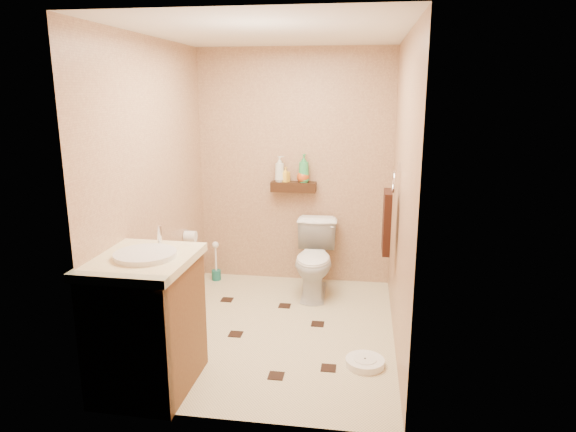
# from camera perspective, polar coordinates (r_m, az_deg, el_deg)

# --- Properties ---
(ground) EXTENTS (2.50, 2.50, 0.00)m
(ground) POSITION_cam_1_polar(r_m,az_deg,el_deg) (4.48, -1.53, -12.51)
(ground) COLOR beige
(ground) RESTS_ON ground
(wall_back) EXTENTS (2.00, 0.04, 2.40)m
(wall_back) POSITION_cam_1_polar(r_m,az_deg,el_deg) (5.30, 0.74, 5.34)
(wall_back) COLOR tan
(wall_back) RESTS_ON ground
(wall_front) EXTENTS (2.00, 0.04, 2.40)m
(wall_front) POSITION_cam_1_polar(r_m,az_deg,el_deg) (2.90, -5.98, -2.01)
(wall_front) COLOR tan
(wall_front) RESTS_ON ground
(wall_left) EXTENTS (0.04, 2.50, 2.40)m
(wall_left) POSITION_cam_1_polar(r_m,az_deg,el_deg) (4.37, -14.67, 3.03)
(wall_left) COLOR tan
(wall_left) RESTS_ON ground
(wall_right) EXTENTS (0.04, 2.50, 2.40)m
(wall_right) POSITION_cam_1_polar(r_m,az_deg,el_deg) (4.03, 12.50, 2.28)
(wall_right) COLOR tan
(wall_right) RESTS_ON ground
(ceiling) EXTENTS (2.00, 2.50, 0.02)m
(ceiling) POSITION_cam_1_polar(r_m,az_deg,el_deg) (4.03, -1.76, 19.74)
(ceiling) COLOR silver
(ceiling) RESTS_ON wall_back
(wall_shelf) EXTENTS (0.46, 0.14, 0.10)m
(wall_shelf) POSITION_cam_1_polar(r_m,az_deg,el_deg) (5.25, 0.62, 3.27)
(wall_shelf) COLOR #311C0D
(wall_shelf) RESTS_ON wall_back
(floor_accents) EXTENTS (1.18, 1.38, 0.01)m
(floor_accents) POSITION_cam_1_polar(r_m,az_deg,el_deg) (4.44, -1.30, -12.68)
(floor_accents) COLOR black
(floor_accents) RESTS_ON ground
(toilet) EXTENTS (0.43, 0.72, 0.72)m
(toilet) POSITION_cam_1_polar(r_m,az_deg,el_deg) (5.07, 3.00, -4.85)
(toilet) COLOR white
(toilet) RESTS_ON ground
(vanity) EXTENTS (0.64, 0.78, 1.08)m
(vanity) POSITION_cam_1_polar(r_m,az_deg,el_deg) (3.64, -15.42, -11.16)
(vanity) COLOR brown
(vanity) RESTS_ON ground
(bathroom_scale) EXTENTS (0.36, 0.36, 0.06)m
(bathroom_scale) POSITION_cam_1_polar(r_m,az_deg,el_deg) (3.98, 8.54, -15.77)
(bathroom_scale) COLOR white
(bathroom_scale) RESTS_ON ground
(toilet_brush) EXTENTS (0.10, 0.10, 0.43)m
(toilet_brush) POSITION_cam_1_polar(r_m,az_deg,el_deg) (5.56, -8.00, -5.58)
(toilet_brush) COLOR #19675D
(toilet_brush) RESTS_ON ground
(towel_ring) EXTENTS (0.12, 0.30, 0.76)m
(towel_ring) POSITION_cam_1_polar(r_m,az_deg,el_deg) (4.33, 10.97, -0.32)
(towel_ring) COLOR silver
(towel_ring) RESTS_ON wall_right
(toilet_paper) EXTENTS (0.12, 0.11, 0.12)m
(toilet_paper) POSITION_cam_1_polar(r_m,az_deg,el_deg) (5.08, -10.80, -2.24)
(toilet_paper) COLOR white
(toilet_paper) RESTS_ON wall_left
(bottle_a) EXTENTS (0.12, 0.12, 0.26)m
(bottle_a) POSITION_cam_1_polar(r_m,az_deg,el_deg) (5.24, -0.94, 5.26)
(bottle_a) COLOR silver
(bottle_a) RESTS_ON wall_shelf
(bottle_b) EXTENTS (0.09, 0.09, 0.15)m
(bottle_b) POSITION_cam_1_polar(r_m,az_deg,el_deg) (5.24, -0.29, 4.64)
(bottle_b) COLOR yellow
(bottle_b) RESTS_ON wall_shelf
(bottle_c) EXTENTS (0.18, 0.18, 0.16)m
(bottle_c) POSITION_cam_1_polar(r_m,az_deg,el_deg) (5.22, 1.68, 4.65)
(bottle_c) COLOR #BF4916
(bottle_c) RESTS_ON wall_shelf
(bottle_d) EXTENTS (0.14, 0.14, 0.29)m
(bottle_d) POSITION_cam_1_polar(r_m,az_deg,el_deg) (5.21, 1.76, 5.33)
(bottle_d) COLOR #35A057
(bottle_d) RESTS_ON wall_shelf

